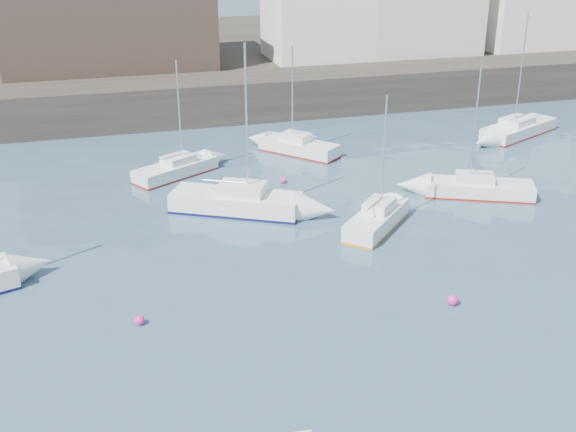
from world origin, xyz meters
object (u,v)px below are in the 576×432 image
object	(u,v)px
sailboat_f	(299,147)
buoy_mid	(452,305)
sailboat_b	(237,201)
buoy_far	(283,183)
buoy_near	(140,324)
sailboat_d	(479,188)
sailboat_c	(377,219)
sailboat_g	(518,129)
sailboat_h	(176,169)

from	to	relation	value
sailboat_f	buoy_mid	xyz separation A→B (m)	(0.31, -20.10, -0.48)
sailboat_b	buoy_far	size ratio (longest dim) A/B	24.60
buoy_near	buoy_far	xyz separation A→B (m)	(9.37, 13.24, 0.00)
sailboat_d	buoy_far	world-z (taller)	sailboat_d
sailboat_c	buoy_far	size ratio (longest dim) A/B	18.56
buoy_near	buoy_mid	world-z (taller)	buoy_mid
sailboat_f	sailboat_c	bearing A→B (deg)	-88.62
sailboat_d	buoy_near	xyz separation A→B (m)	(-19.11, -8.39, -0.45)
sailboat_f	buoy_mid	bearing A→B (deg)	-89.11
sailboat_g	sailboat_h	size ratio (longest dim) A/B	1.23
sailboat_g	buoy_mid	bearing A→B (deg)	-128.07
sailboat_d	buoy_mid	xyz separation A→B (m)	(-7.03, -10.34, -0.45)
sailboat_f	sailboat_b	bearing A→B (deg)	-125.21
sailboat_f	sailboat_g	distance (m)	15.88
sailboat_f	buoy_near	size ratio (longest dim) A/B	17.75
sailboat_b	buoy_near	xyz separation A→B (m)	(-5.90, -9.83, -0.57)
sailboat_h	buoy_far	size ratio (longest dim) A/B	19.10
sailboat_f	sailboat_h	bearing A→B (deg)	-166.07
sailboat_d	buoy_far	xyz separation A→B (m)	(-9.74, 4.85, -0.45)
sailboat_h	buoy_near	xyz separation A→B (m)	(-3.62, -16.13, -0.44)
sailboat_g	buoy_near	distance (m)	32.95
sailboat_g	sailboat_f	bearing A→B (deg)	179.17
sailboat_c	sailboat_f	xyz separation A→B (m)	(-0.30, 12.30, -0.02)
sailboat_b	sailboat_g	size ratio (longest dim) A/B	1.04
sailboat_c	sailboat_f	world-z (taller)	sailboat_f
sailboat_d	sailboat_h	world-z (taller)	sailboat_d
sailboat_g	buoy_near	size ratio (longest dim) A/B	21.58
sailboat_h	buoy_mid	size ratio (longest dim) A/B	14.89
sailboat_h	buoy_mid	world-z (taller)	sailboat_h
buoy_far	sailboat_g	bearing A→B (deg)	14.37
sailboat_d	sailboat_f	distance (m)	12.22
sailboat_b	sailboat_d	distance (m)	13.29
sailboat_b	sailboat_f	size ratio (longest dim) A/B	1.27
sailboat_f	sailboat_d	bearing A→B (deg)	-53.07
buoy_near	sailboat_d	bearing A→B (deg)	23.70
sailboat_f	sailboat_g	bearing A→B (deg)	-0.83
sailboat_h	buoy_near	size ratio (longest dim) A/B	17.49
buoy_far	sailboat_h	bearing A→B (deg)	153.30
sailboat_f	sailboat_h	world-z (taller)	sailboat_f
sailboat_h	buoy_far	world-z (taller)	sailboat_h
sailboat_c	sailboat_h	world-z (taller)	sailboat_h
sailboat_c	buoy_mid	bearing A→B (deg)	-89.87
sailboat_c	sailboat_d	bearing A→B (deg)	19.83
sailboat_f	buoy_near	xyz separation A→B (m)	(-11.77, -18.15, -0.48)
sailboat_f	sailboat_g	world-z (taller)	sailboat_g
sailboat_g	sailboat_h	distance (m)	24.09
sailboat_g	sailboat_h	xyz separation A→B (m)	(-24.02, -1.79, -0.03)
sailboat_b	buoy_far	world-z (taller)	sailboat_b
sailboat_c	buoy_near	world-z (taller)	sailboat_c
sailboat_f	buoy_far	bearing A→B (deg)	-116.01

